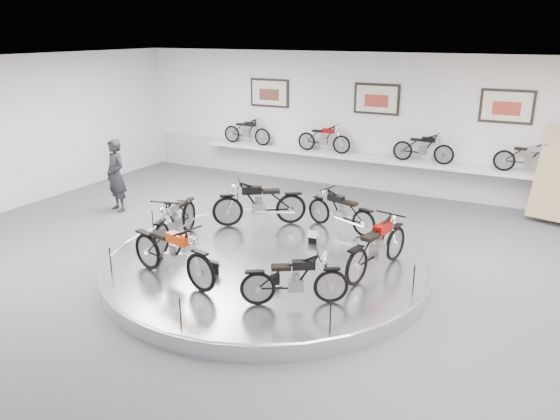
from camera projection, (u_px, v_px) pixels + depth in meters
The scene contains 21 objects.
floor at pixel (260, 277), 10.64m from camera, with size 16.00×16.00×0.00m, color #525254.
ceiling at pixel (257, 66), 9.38m from camera, with size 16.00×16.00×0.00m, color white.
wall_back at pixel (376, 123), 15.92m from camera, with size 16.00×16.00×0.00m, color white.
dado_band at pixel (373, 171), 16.36m from camera, with size 15.68×0.04×1.10m, color #BCBCBA.
display_platform at pixel (267, 265), 10.84m from camera, with size 6.40×6.40×0.30m, color silver.
platform_rim at pixel (267, 259), 10.80m from camera, with size 6.40×6.40×0.10m, color #B2B2BA.
shelf at pixel (371, 159), 15.98m from camera, with size 11.00×0.55×0.10m, color silver.
poster_left at pixel (269, 93), 17.18m from camera, with size 1.35×0.06×0.88m, color beige.
poster_center at pixel (377, 99), 15.67m from camera, with size 1.35×0.06×0.88m, color beige.
poster_right at pixel (507, 106), 14.15m from camera, with size 1.35×0.06×0.88m, color beige.
shelf_bike_a at pixel (247, 133), 17.67m from camera, with size 1.22×0.42×0.73m, color black, non-canonical shape.
shelf_bike_b at pixel (324, 140), 16.50m from camera, with size 1.22×0.42×0.73m, color #7D0605, non-canonical shape.
shelf_bike_c at pixel (423, 150), 15.20m from camera, with size 1.22×0.42×0.73m, color black, non-canonical shape.
shelf_bike_d at pixel (528, 160), 14.03m from camera, with size 1.22×0.42×0.73m, color #BCBBC1, non-canonical shape.
bike_a at pixel (377, 246), 10.00m from camera, with size 1.78×0.63×1.05m, color #7D0605, non-canonical shape.
bike_b at pixel (341, 210), 12.16m from camera, with size 1.56×0.55×0.92m, color black, non-canonical shape.
bike_c at pixel (259, 203), 12.45m from camera, with size 1.83×0.65×1.08m, color black, non-canonical shape.
bike_d at pixel (175, 219), 11.37m from camera, with size 1.80×0.64×1.06m, color #BCBBC1, non-canonical shape.
bike_e at pixel (172, 252), 9.68m from camera, with size 1.83×0.64×1.07m, color #BF3602, non-canonical shape.
bike_f at pixel (295, 279), 8.84m from camera, with size 1.51×0.53×0.89m, color black, non-canonical shape.
visitor at pixel (116, 175), 14.30m from camera, with size 0.70×0.46×1.92m, color black.
Camera 1 is at (4.78, -8.43, 4.59)m, focal length 35.00 mm.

